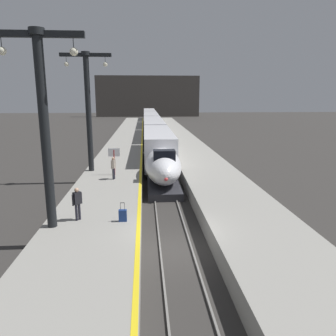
{
  "coord_description": "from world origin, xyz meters",
  "views": [
    {
      "loc": [
        -1.41,
        -14.24,
        7.19
      ],
      "look_at": [
        0.34,
        9.9,
        1.8
      ],
      "focal_mm": 34.71,
      "sensor_mm": 36.0,
      "label": 1
    }
  ],
  "objects_px": {
    "highspeed_train_main": "(152,126)",
    "passenger_mid_platform": "(113,166)",
    "rolling_suitcase": "(123,215)",
    "departure_info_board": "(114,156)",
    "passenger_near_edge": "(77,201)",
    "station_column_near": "(43,113)",
    "station_column_mid": "(88,101)"
  },
  "relations": [
    {
      "from": "highspeed_train_main",
      "to": "passenger_mid_platform",
      "type": "relative_size",
      "value": 44.91
    },
    {
      "from": "passenger_mid_platform",
      "to": "rolling_suitcase",
      "type": "bearing_deg",
      "value": -81.93
    },
    {
      "from": "rolling_suitcase",
      "to": "departure_info_board",
      "type": "xyz_separation_m",
      "value": [
        -1.27,
        9.97,
        1.2
      ]
    },
    {
      "from": "highspeed_train_main",
      "to": "passenger_near_edge",
      "type": "distance_m",
      "value": 42.81
    },
    {
      "from": "highspeed_train_main",
      "to": "passenger_near_edge",
      "type": "relative_size",
      "value": 44.91
    },
    {
      "from": "rolling_suitcase",
      "to": "passenger_near_edge",
      "type": "bearing_deg",
      "value": 171.44
    },
    {
      "from": "highspeed_train_main",
      "to": "departure_info_board",
      "type": "distance_m",
      "value": 33.13
    },
    {
      "from": "highspeed_train_main",
      "to": "station_column_near",
      "type": "xyz_separation_m",
      "value": [
        -5.9,
        -43.28,
        4.48
      ]
    },
    {
      "from": "passenger_mid_platform",
      "to": "station_column_near",
      "type": "bearing_deg",
      "value": -103.4
    },
    {
      "from": "station_column_near",
      "to": "rolling_suitcase",
      "type": "distance_m",
      "value": 6.11
    },
    {
      "from": "departure_info_board",
      "to": "highspeed_train_main",
      "type": "bearing_deg",
      "value": 83.36
    },
    {
      "from": "station_column_near",
      "to": "departure_info_board",
      "type": "relative_size",
      "value": 4.22
    },
    {
      "from": "passenger_mid_platform",
      "to": "rolling_suitcase",
      "type": "height_order",
      "value": "passenger_mid_platform"
    },
    {
      "from": "station_column_mid",
      "to": "departure_info_board",
      "type": "relative_size",
      "value": 4.49
    },
    {
      "from": "passenger_near_edge",
      "to": "passenger_mid_platform",
      "type": "height_order",
      "value": "same"
    },
    {
      "from": "station_column_near",
      "to": "passenger_near_edge",
      "type": "bearing_deg",
      "value": 34.58
    },
    {
      "from": "passenger_mid_platform",
      "to": "departure_info_board",
      "type": "height_order",
      "value": "departure_info_board"
    },
    {
      "from": "highspeed_train_main",
      "to": "station_column_mid",
      "type": "height_order",
      "value": "station_column_mid"
    },
    {
      "from": "station_column_near",
      "to": "passenger_near_edge",
      "type": "distance_m",
      "value": 4.6
    },
    {
      "from": "passenger_near_edge",
      "to": "passenger_mid_platform",
      "type": "relative_size",
      "value": 1.0
    },
    {
      "from": "highspeed_train_main",
      "to": "rolling_suitcase",
      "type": "height_order",
      "value": "highspeed_train_main"
    },
    {
      "from": "passenger_near_edge",
      "to": "departure_info_board",
      "type": "bearing_deg",
      "value": 84.13
    },
    {
      "from": "station_column_near",
      "to": "station_column_mid",
      "type": "relative_size",
      "value": 0.94
    },
    {
      "from": "passenger_near_edge",
      "to": "station_column_mid",
      "type": "bearing_deg",
      "value": 95.49
    },
    {
      "from": "station_column_near",
      "to": "station_column_mid",
      "type": "xyz_separation_m",
      "value": [
        0.0,
        11.97,
        0.3
      ]
    },
    {
      "from": "station_column_mid",
      "to": "rolling_suitcase",
      "type": "xyz_separation_m",
      "value": [
        3.34,
        -11.57,
        -5.4
      ]
    },
    {
      "from": "rolling_suitcase",
      "to": "station_column_near",
      "type": "bearing_deg",
      "value": -173.13
    },
    {
      "from": "station_column_near",
      "to": "station_column_mid",
      "type": "distance_m",
      "value": 11.97
    },
    {
      "from": "passenger_near_edge",
      "to": "rolling_suitcase",
      "type": "bearing_deg",
      "value": -8.56
    },
    {
      "from": "passenger_near_edge",
      "to": "departure_info_board",
      "type": "xyz_separation_m",
      "value": [
        0.99,
        9.63,
        0.52
      ]
    },
    {
      "from": "rolling_suitcase",
      "to": "station_column_mid",
      "type": "bearing_deg",
      "value": 106.12
    },
    {
      "from": "station_column_near",
      "to": "passenger_near_edge",
      "type": "relative_size",
      "value": 5.3
    }
  ]
}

